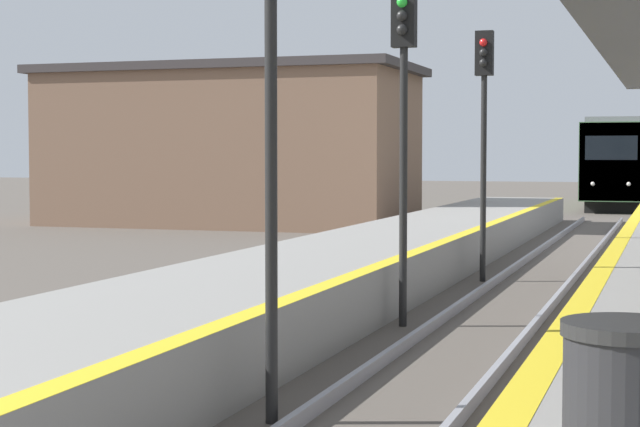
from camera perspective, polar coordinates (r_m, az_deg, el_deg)
name	(u,v)px	position (r m, az deg, el deg)	size (l,w,h in m)	color
train	(620,163)	(55.83, 15.72, 2.60)	(2.72, 16.60, 4.24)	black
signal_near	(270,57)	(10.25, -2.66, 8.35)	(0.36, 0.31, 5.09)	black
signal_mid	(404,92)	(16.10, 4.48, 6.46)	(0.36, 0.31, 5.09)	black
signal_far	(484,109)	(22.00, 8.73, 5.55)	(0.36, 0.31, 5.09)	black
station_building	(231,146)	(39.70, -4.79, 3.63)	(13.65, 6.80, 5.81)	brown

